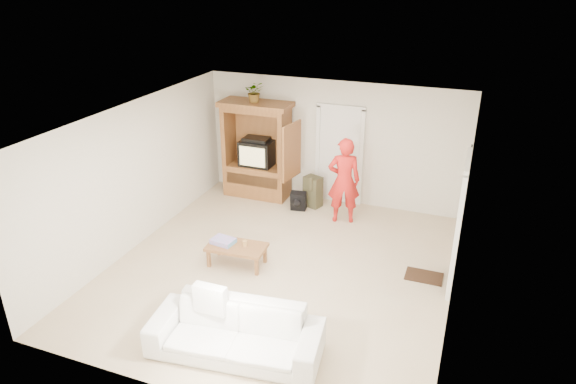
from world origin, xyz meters
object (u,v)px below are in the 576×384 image
(armoire, at_px, (258,156))
(sofa, at_px, (235,332))
(man, at_px, (344,181))
(coffee_table, at_px, (237,248))

(armoire, bearing_deg, sofa, -69.56)
(sofa, bearing_deg, man, 79.20)
(armoire, distance_m, man, 2.15)
(sofa, relative_size, coffee_table, 2.21)
(man, xyz_separation_m, coffee_table, (-1.24, -2.24, -0.55))
(coffee_table, bearing_deg, man, 57.56)
(armoire, xyz_separation_m, coffee_table, (0.84, -2.81, -0.59))
(coffee_table, bearing_deg, sofa, -67.82)
(man, relative_size, sofa, 0.77)
(armoire, height_order, sofa, armoire)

